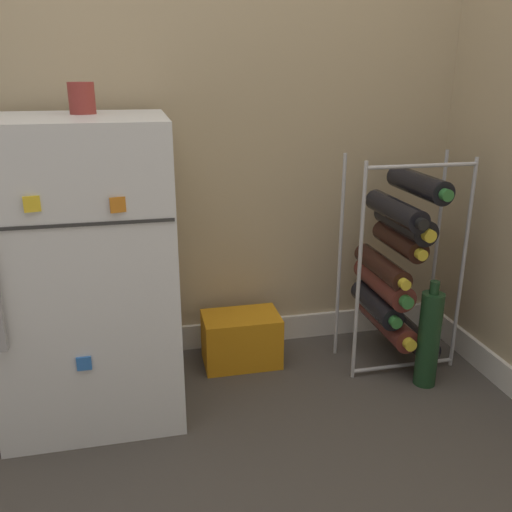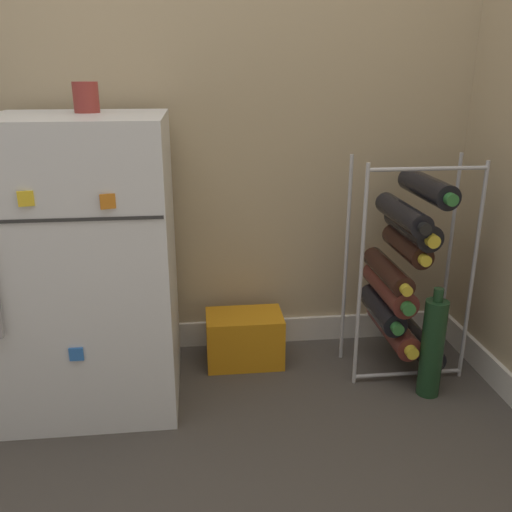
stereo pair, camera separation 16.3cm
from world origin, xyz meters
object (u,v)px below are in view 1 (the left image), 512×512
object	(u,v)px
wine_rack	(395,267)
soda_box	(241,339)
fridge_top_cup	(82,98)
loose_bottle_floor	(429,339)
mini_fridge	(88,270)

from	to	relation	value
wine_rack	soda_box	world-z (taller)	wine_rack
fridge_top_cup	loose_bottle_floor	distance (m)	1.23
soda_box	wine_rack	bearing A→B (deg)	-10.59
soda_box	fridge_top_cup	size ratio (longest dim) A/B	3.12
wine_rack	loose_bottle_floor	distance (m)	0.25
loose_bottle_floor	wine_rack	bearing A→B (deg)	106.58
mini_fridge	wine_rack	size ratio (longest dim) A/B	1.19
mini_fridge	fridge_top_cup	bearing A→B (deg)	68.71
wine_rack	fridge_top_cup	bearing A→B (deg)	178.26
loose_bottle_floor	fridge_top_cup	bearing A→B (deg)	168.90
wine_rack	soda_box	xyz separation A→B (m)	(-0.50, 0.09, -0.25)
mini_fridge	fridge_top_cup	distance (m)	0.46
mini_fridge	loose_bottle_floor	world-z (taller)	mini_fridge
loose_bottle_floor	mini_fridge	bearing A→B (deg)	172.69
mini_fridge	wine_rack	distance (m)	0.96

